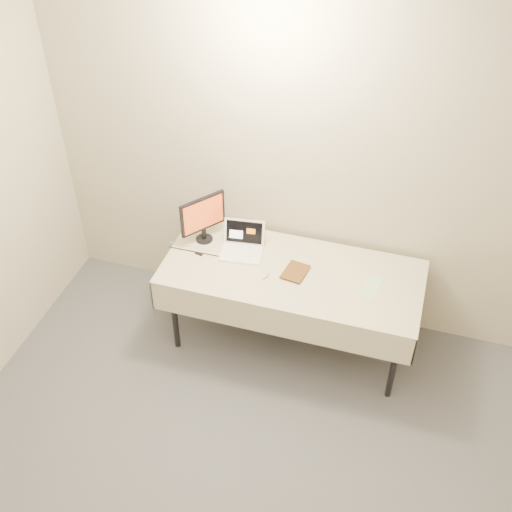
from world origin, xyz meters
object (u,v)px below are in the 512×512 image
(table, at_px, (292,278))
(book, at_px, (285,259))
(laptop, at_px, (243,245))
(monitor, at_px, (203,216))

(table, distance_m, book, 0.18)
(laptop, distance_m, monitor, 0.36)
(monitor, height_order, book, monitor)
(laptop, bearing_deg, table, -23.91)
(laptop, bearing_deg, monitor, 166.74)
(table, relative_size, book, 8.84)
(monitor, bearing_deg, book, -66.10)
(table, bearing_deg, book, -179.23)
(laptop, bearing_deg, book, -26.27)
(book, bearing_deg, monitor, 176.27)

